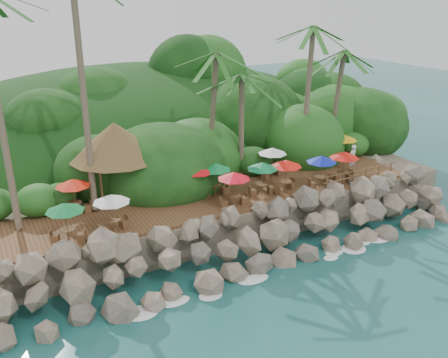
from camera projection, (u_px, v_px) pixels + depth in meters
ground at (277, 274)px, 26.21m from camera, size 140.00×140.00×0.00m
land_base at (165, 167)px, 39.04m from camera, size 32.00×25.20×2.10m
jungle_hill at (135, 154)px, 45.60m from camera, size 44.80×28.00×15.40m
seawall at (258, 239)px, 27.46m from camera, size 29.00×4.00×2.30m
terrace at (224, 197)px, 30.38m from camera, size 26.00×5.00×0.20m
jungle_foliage at (170, 184)px, 38.59m from camera, size 44.00×16.00×12.00m
foam_line at (274, 271)px, 26.45m from camera, size 25.20×0.80×0.06m
palms at (211, 31)px, 29.43m from camera, size 28.64×7.28×14.35m
palapa at (115, 140)px, 29.28m from camera, size 5.58×5.58×4.60m
dining_clusters at (236, 169)px, 29.66m from camera, size 22.40×5.14×2.10m
railing at (360, 175)px, 32.07m from camera, size 6.10×0.10×1.00m
waiter at (352, 158)px, 34.42m from camera, size 0.74×0.56×1.84m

